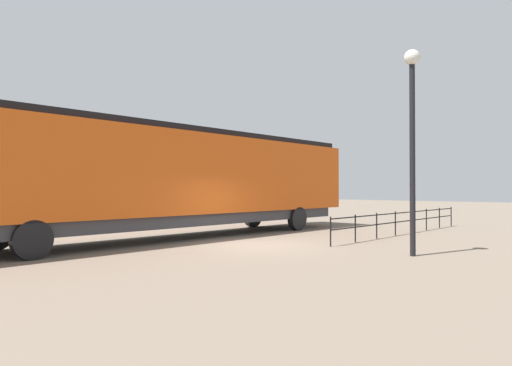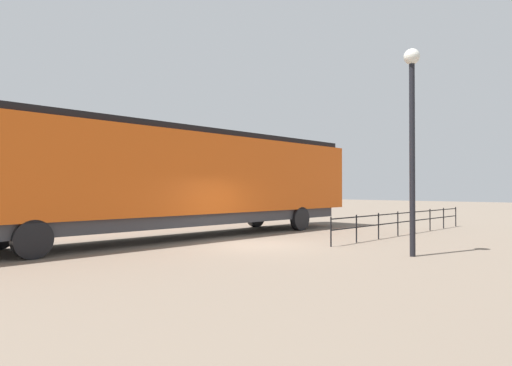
% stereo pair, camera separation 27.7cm
% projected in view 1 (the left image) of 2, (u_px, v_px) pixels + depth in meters
% --- Properties ---
extents(ground_plane, '(120.00, 120.00, 0.00)m').
position_uv_depth(ground_plane, '(256.00, 245.00, 15.77)').
color(ground_plane, '#756656').
extents(locomotive, '(3.15, 18.79, 4.30)m').
position_uv_depth(locomotive, '(187.00, 177.00, 18.37)').
color(locomotive, '#D15114').
rests_on(locomotive, ground_plane).
extents(lamp_post, '(0.46, 0.46, 6.02)m').
position_uv_depth(lamp_post, '(412.00, 118.00, 13.26)').
color(lamp_post, black).
rests_on(lamp_post, ground_plane).
extents(platform_fence, '(0.05, 11.46, 1.01)m').
position_uv_depth(platform_fence, '(404.00, 219.00, 19.58)').
color(platform_fence, black).
rests_on(platform_fence, ground_plane).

